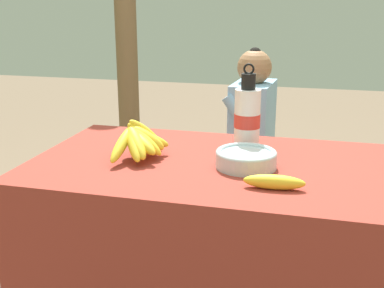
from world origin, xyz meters
name	(u,v)px	position (x,y,z in m)	size (l,w,h in m)	color
market_counter	(232,270)	(0.00, 0.00, 0.39)	(1.34, 0.70, 0.78)	maroon
banana_bunch_ripe	(140,139)	(-0.32, -0.01, 0.84)	(0.16, 0.30, 0.14)	#4C381E
serving_bowl	(246,158)	(0.04, -0.02, 0.81)	(0.19, 0.19, 0.06)	silver
water_bottle	(247,118)	(0.01, 0.15, 0.90)	(0.09, 0.09, 0.31)	white
loose_banana_front	(274,182)	(0.14, -0.19, 0.80)	(0.18, 0.05, 0.04)	yellow
wooden_bench	(288,176)	(0.12, 1.12, 0.34)	(1.32, 0.32, 0.41)	brown
seated_vendor	(244,129)	(-0.13, 1.09, 0.60)	(0.42, 0.40, 1.05)	#564C60
banana_bunch_green	(364,159)	(0.51, 1.13, 0.47)	(0.15, 0.26, 0.12)	#4C381E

